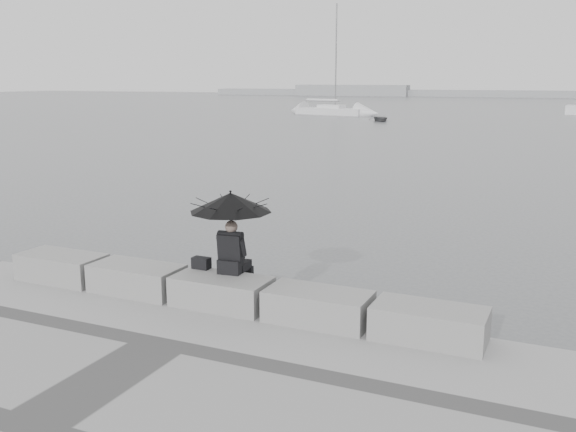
% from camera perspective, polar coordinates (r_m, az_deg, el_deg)
% --- Properties ---
extents(ground, '(360.00, 360.00, 0.00)m').
position_cam_1_polar(ground, '(11.23, -4.67, -9.69)').
color(ground, '#4D5053').
rests_on(ground, ground).
extents(stone_block_far_left, '(1.60, 0.80, 0.50)m').
position_cam_1_polar(stone_block_far_left, '(12.60, -19.44, -4.32)').
color(stone_block_far_left, gray).
rests_on(stone_block_far_left, promenade).
extents(stone_block_left, '(1.60, 0.80, 0.50)m').
position_cam_1_polar(stone_block_left, '(11.52, -13.28, -5.46)').
color(stone_block_left, gray).
rests_on(stone_block_left, promenade).
extents(stone_block_centre, '(1.60, 0.80, 0.50)m').
position_cam_1_polar(stone_block_centre, '(10.61, -5.92, -6.73)').
color(stone_block_centre, gray).
rests_on(stone_block_centre, promenade).
extents(stone_block_right, '(1.60, 0.80, 0.50)m').
position_cam_1_polar(stone_block_right, '(9.90, 2.70, -8.07)').
color(stone_block_right, gray).
rests_on(stone_block_right, promenade).
extents(stone_block_far_right, '(1.60, 0.80, 0.50)m').
position_cam_1_polar(stone_block_far_right, '(9.45, 12.45, -9.35)').
color(stone_block_far_right, gray).
rests_on(stone_block_far_right, promenade).
extents(seated_person, '(1.36, 1.36, 1.39)m').
position_cam_1_polar(seated_person, '(10.51, -5.14, 0.42)').
color(seated_person, black).
rests_on(seated_person, stone_block_centre).
extents(bag, '(0.30, 0.17, 0.20)m').
position_cam_1_polar(bag, '(11.02, -7.72, -4.16)').
color(bag, black).
rests_on(bag, stone_block_centre).
extents(distant_landmass, '(180.00, 8.00, 2.80)m').
position_cam_1_polar(distant_landmass, '(164.18, 20.11, 10.18)').
color(distant_landmass, gray).
rests_on(distant_landmass, ground).
extents(sailboat_left, '(9.30, 4.36, 12.90)m').
position_cam_1_polar(sailboat_left, '(78.28, 3.87, 9.34)').
color(sailboat_left, white).
rests_on(sailboat_left, ground).
extents(dinghy, '(3.34, 2.65, 0.52)m').
position_cam_1_polar(dinghy, '(66.78, 8.21, 8.58)').
color(dinghy, slate).
rests_on(dinghy, ground).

